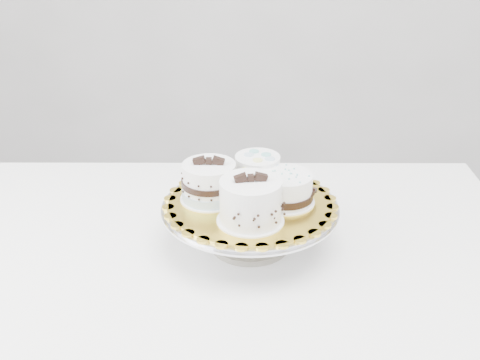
# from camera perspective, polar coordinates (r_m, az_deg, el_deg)

# --- Properties ---
(table) EXTENTS (1.28, 0.92, 0.75)m
(table) POSITION_cam_1_polar(r_m,az_deg,el_deg) (1.24, -0.94, -9.47)
(table) COLOR white
(table) RESTS_ON floor
(cake_stand) EXTENTS (0.34, 0.34, 0.09)m
(cake_stand) POSITION_cam_1_polar(r_m,az_deg,el_deg) (1.17, 0.96, -3.55)
(cake_stand) COLOR gray
(cake_stand) RESTS_ON table
(cake_board) EXTENTS (0.41, 0.41, 0.00)m
(cake_board) POSITION_cam_1_polar(r_m,az_deg,el_deg) (1.16, 0.97, -2.19)
(cake_board) COLOR gold
(cake_board) RESTS_ON cake_stand
(cake_swirl) EXTENTS (0.13, 0.13, 0.10)m
(cake_swirl) POSITION_cam_1_polar(r_m,az_deg,el_deg) (1.08, 1.01, -2.13)
(cake_swirl) COLOR white
(cake_swirl) RESTS_ON cake_board
(cake_banded) EXTENTS (0.11, 0.11, 0.09)m
(cake_banded) POSITION_cam_1_polar(r_m,az_deg,el_deg) (1.15, -2.93, -0.31)
(cake_banded) COLOR white
(cake_banded) RESTS_ON cake_board
(cake_dots) EXTENTS (0.11, 0.11, 0.07)m
(cake_dots) POSITION_cam_1_polar(r_m,az_deg,el_deg) (1.20, 1.66, 0.85)
(cake_dots) COLOR white
(cake_dots) RESTS_ON cake_board
(cake_ribbon) EXTENTS (0.13, 0.13, 0.06)m
(cake_ribbon) POSITION_cam_1_polar(r_m,az_deg,el_deg) (1.15, 4.40, -0.88)
(cake_ribbon) COLOR white
(cake_ribbon) RESTS_ON cake_board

